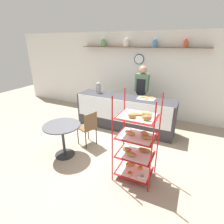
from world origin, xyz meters
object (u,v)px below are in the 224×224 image
(pastry_rack, at_px, (136,143))
(cafe_table, at_px, (62,132))
(person_worker, at_px, (141,92))
(donut_tray_counter, at_px, (146,98))
(coffee_carafe, at_px, (98,88))
(cafe_chair, at_px, (89,126))

(pastry_rack, relative_size, cafe_table, 2.05)
(pastry_rack, bearing_deg, cafe_table, -179.04)
(person_worker, xyz_separation_m, donut_tray_counter, (0.28, -0.52, 0.00))
(pastry_rack, relative_size, coffee_carafe, 5.19)
(cafe_chair, bearing_deg, pastry_rack, 86.49)
(coffee_carafe, bearing_deg, pastry_rack, -45.74)
(cafe_table, xyz_separation_m, donut_tray_counter, (1.28, 1.91, 0.41))
(person_worker, height_order, donut_tray_counter, person_worker)
(pastry_rack, xyz_separation_m, donut_tray_counter, (-0.36, 1.88, 0.25))
(person_worker, relative_size, coffee_carafe, 5.60)
(pastry_rack, distance_m, donut_tray_counter, 1.93)
(pastry_rack, xyz_separation_m, person_worker, (-0.64, 2.40, 0.25))
(pastry_rack, xyz_separation_m, cafe_table, (-1.64, -0.03, -0.16))
(pastry_rack, relative_size, person_worker, 0.93)
(person_worker, xyz_separation_m, cafe_chair, (-0.72, -1.85, -0.44))
(pastry_rack, bearing_deg, cafe_chair, 157.66)
(cafe_table, distance_m, coffee_carafe, 1.96)
(person_worker, distance_m, cafe_table, 2.66)
(cafe_table, height_order, donut_tray_counter, donut_tray_counter)
(pastry_rack, bearing_deg, donut_tray_counter, 100.82)
(cafe_table, relative_size, cafe_chair, 0.91)
(pastry_rack, height_order, cafe_table, pastry_rack)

